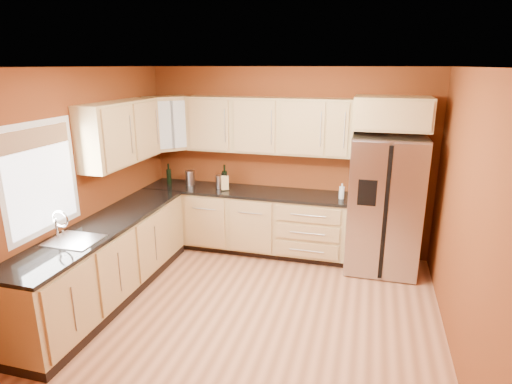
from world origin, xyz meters
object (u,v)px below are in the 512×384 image
refrigerator (384,205)px  soap_dispenser (342,191)px  knife_block (225,183)px  canister_left (220,182)px  wine_bottle_a (169,174)px

refrigerator → soap_dispenser: 0.57m
knife_block → soap_dispenser: (1.63, 0.00, 0.00)m
canister_left → knife_block: knife_block is taller
canister_left → knife_block: size_ratio=0.89×
knife_block → soap_dispenser: size_ratio=1.00×
refrigerator → knife_block: size_ratio=8.73×
soap_dispenser → knife_block: bearing=-180.0°
refrigerator → knife_block: refrigerator is taller
refrigerator → canister_left: refrigerator is taller
knife_block → soap_dispenser: 1.63m
wine_bottle_a → knife_block: wine_bottle_a is taller
wine_bottle_a → soap_dispenser: bearing=-1.2°
refrigerator → canister_left: 2.28m
refrigerator → wine_bottle_a: bearing=178.7°
refrigerator → canister_left: size_ratio=9.75×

